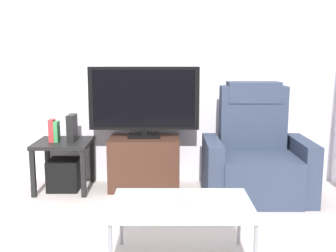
# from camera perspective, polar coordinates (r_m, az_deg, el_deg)

# --- Properties ---
(ground_plane) EXTENTS (6.40, 6.40, 0.00)m
(ground_plane) POSITION_cam_1_polar(r_m,az_deg,el_deg) (3.45, -1.82, -12.99)
(ground_plane) COLOR #BCB2AD
(wall_back) EXTENTS (6.40, 0.06, 2.60)m
(wall_back) POSITION_cam_1_polar(r_m,az_deg,el_deg) (4.31, -1.49, 9.34)
(wall_back) COLOR silver
(wall_back) RESTS_ON ground
(tv_stand) EXTENTS (0.70, 0.44, 0.52)m
(tv_stand) POSITION_cam_1_polar(r_m,az_deg,el_deg) (4.17, -3.46, -5.11)
(tv_stand) COLOR #3D2319
(tv_stand) RESTS_ON ground
(television) EXTENTS (1.09, 0.20, 0.70)m
(television) POSITION_cam_1_polar(r_m,az_deg,el_deg) (4.08, -3.54, 3.57)
(television) COLOR black
(television) RESTS_ON tv_stand
(recliner_armchair) EXTENTS (0.98, 0.78, 1.08)m
(recliner_armchair) POSITION_cam_1_polar(r_m,az_deg,el_deg) (4.00, 11.88, -4.33)
(recliner_armchair) COLOR #2D384C
(recliner_armchair) RESTS_ON ground
(side_table) EXTENTS (0.54, 0.54, 0.49)m
(side_table) POSITION_cam_1_polar(r_m,az_deg,el_deg) (4.22, -14.46, -3.12)
(side_table) COLOR black
(side_table) RESTS_ON ground
(subwoofer_box) EXTENTS (0.31, 0.31, 0.31)m
(subwoofer_box) POSITION_cam_1_polar(r_m,az_deg,el_deg) (4.29, -14.31, -6.51)
(subwoofer_box) COLOR black
(subwoofer_box) RESTS_ON ground
(book_leftmost) EXTENTS (0.05, 0.11, 0.22)m
(book_leftmost) POSITION_cam_1_polar(r_m,az_deg,el_deg) (4.19, -15.96, -0.62)
(book_leftmost) COLOR red
(book_leftmost) RESTS_ON side_table
(book_middle) EXTENTS (0.04, 0.11, 0.20)m
(book_middle) POSITION_cam_1_polar(r_m,az_deg,el_deg) (4.18, -15.35, -0.75)
(book_middle) COLOR #388C4C
(book_middle) RESTS_ON side_table
(game_console) EXTENTS (0.07, 0.20, 0.26)m
(game_console) POSITION_cam_1_polar(r_m,az_deg,el_deg) (4.17, -13.35, -0.26)
(game_console) COLOR black
(game_console) RESTS_ON side_table
(coffee_table) EXTENTS (0.90, 0.60, 0.41)m
(coffee_table) POSITION_cam_1_polar(r_m,az_deg,el_deg) (2.67, 1.72, -11.17)
(coffee_table) COLOR #B2C6C1
(coffee_table) RESTS_ON ground
(cell_phone) EXTENTS (0.12, 0.17, 0.01)m
(cell_phone) POSITION_cam_1_polar(r_m,az_deg,el_deg) (2.68, 2.67, -10.36)
(cell_phone) COLOR #B7B7BC
(cell_phone) RESTS_ON coffee_table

